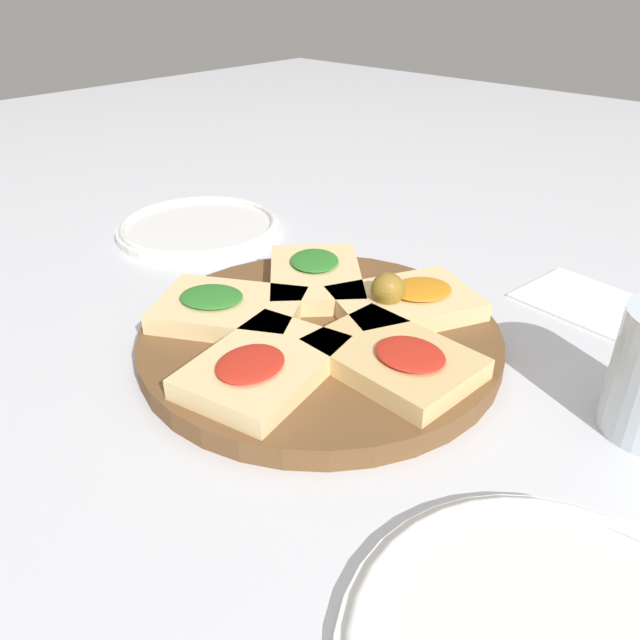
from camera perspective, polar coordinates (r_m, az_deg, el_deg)
The scene contains 9 objects.
ground_plane at distance 0.62m, azimuth 0.00°, elevation -2.44°, with size 3.00×3.00×0.00m, color silver.
serving_board at distance 0.61m, azimuth 0.00°, elevation -1.62°, with size 0.35×0.35×0.02m, color brown.
focaccia_slice_0 at distance 0.55m, azimuth 6.86°, elevation -3.47°, with size 0.15×0.11×0.03m.
focaccia_slice_1 at distance 0.64m, azimuth 7.71°, elevation 1.77°, with size 0.15×0.17×0.05m.
focaccia_slice_2 at distance 0.69m, azimuth -0.43°, elevation 4.02°, with size 0.17×0.17×0.03m.
focaccia_slice_3 at distance 0.63m, azimuth -8.44°, elevation 1.03°, with size 0.17×0.15×0.03m.
focaccia_slice_4 at distance 0.54m, azimuth -5.28°, elevation -4.21°, with size 0.12×0.16×0.03m.
plate_right at distance 0.90m, azimuth -10.99°, elevation 8.40°, with size 0.23×0.23×0.02m.
napkin_stack at distance 0.76m, azimuth 23.06°, elevation 1.69°, with size 0.13×0.11×0.01m, color white.
Camera 1 is at (-0.36, 0.38, 0.33)m, focal length 35.00 mm.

